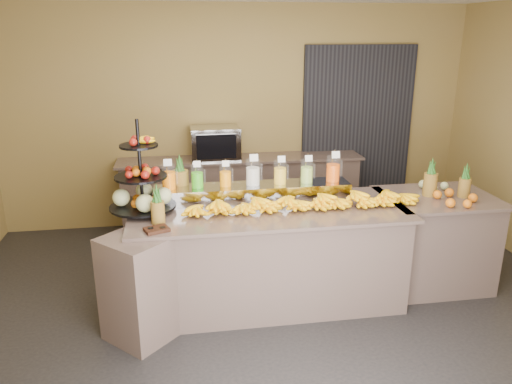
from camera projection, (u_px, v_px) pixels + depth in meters
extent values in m
plane|color=black|center=(274.00, 317.00, 4.51)|extent=(6.00, 6.00, 0.00)
cube|color=olive|center=(238.00, 117.00, 6.43)|extent=(6.00, 0.02, 2.80)
cube|color=black|center=(357.00, 130.00, 6.69)|extent=(1.50, 0.06, 2.20)
cube|color=gray|center=(269.00, 257.00, 4.65)|extent=(2.40, 0.90, 0.90)
cube|color=gray|center=(269.00, 211.00, 4.51)|extent=(2.50, 1.00, 0.03)
cube|color=gray|center=(140.00, 288.00, 4.10)|extent=(0.71, 0.71, 0.90)
cube|color=gray|center=(433.00, 241.00, 5.00)|extent=(1.00, 0.80, 0.90)
cube|color=gray|center=(439.00, 198.00, 4.86)|extent=(1.08, 0.88, 0.03)
cube|color=gray|center=(241.00, 193.00, 6.48)|extent=(3.00, 0.50, 0.90)
cube|color=gray|center=(241.00, 159.00, 6.34)|extent=(3.10, 0.55, 0.03)
cube|color=gray|center=(253.00, 192.00, 4.73)|extent=(1.85, 0.30, 0.15)
cylinder|color=silver|center=(169.00, 177.00, 4.55)|extent=(0.13, 0.13, 0.23)
cylinder|color=#FF7600|center=(169.00, 180.00, 4.56)|extent=(0.12, 0.12, 0.16)
cylinder|color=gray|center=(167.00, 171.00, 4.54)|extent=(0.01, 0.01, 0.27)
cube|color=white|center=(168.00, 163.00, 4.45)|extent=(0.07, 0.02, 0.06)
cylinder|color=silver|center=(197.00, 177.00, 4.59)|extent=(0.11, 0.11, 0.21)
cylinder|color=#33B113|center=(197.00, 180.00, 4.60)|extent=(0.11, 0.11, 0.14)
cylinder|color=gray|center=(195.00, 171.00, 4.59)|extent=(0.01, 0.01, 0.25)
cube|color=white|center=(197.00, 164.00, 4.50)|extent=(0.07, 0.02, 0.06)
cylinder|color=silver|center=(225.00, 176.00, 4.63)|extent=(0.11, 0.11, 0.20)
cylinder|color=#FF8B00|center=(225.00, 179.00, 4.64)|extent=(0.10, 0.10, 0.14)
cylinder|color=gray|center=(224.00, 171.00, 4.63)|extent=(0.01, 0.01, 0.24)
cube|color=white|center=(226.00, 164.00, 4.55)|extent=(0.06, 0.02, 0.06)
cylinder|color=silver|center=(253.00, 172.00, 4.67)|extent=(0.13, 0.13, 0.24)
cylinder|color=beige|center=(253.00, 176.00, 4.68)|extent=(0.12, 0.12, 0.17)
cylinder|color=gray|center=(251.00, 166.00, 4.66)|extent=(0.01, 0.01, 0.29)
cube|color=white|center=(254.00, 158.00, 4.56)|extent=(0.08, 0.02, 0.07)
cylinder|color=silver|center=(280.00, 172.00, 4.71)|extent=(0.12, 0.12, 0.22)
cylinder|color=yellow|center=(280.00, 176.00, 4.72)|extent=(0.11, 0.11, 0.15)
cylinder|color=gray|center=(278.00, 167.00, 4.70)|extent=(0.01, 0.01, 0.26)
cube|color=white|center=(282.00, 159.00, 4.61)|extent=(0.07, 0.02, 0.06)
cylinder|color=silver|center=(307.00, 171.00, 4.75)|extent=(0.12, 0.12, 0.22)
cylinder|color=#93BA49|center=(307.00, 175.00, 4.76)|extent=(0.11, 0.11, 0.15)
cylinder|color=gray|center=(305.00, 166.00, 4.74)|extent=(0.01, 0.01, 0.26)
cube|color=white|center=(309.00, 158.00, 4.65)|extent=(0.07, 0.02, 0.06)
cylinder|color=silver|center=(333.00, 169.00, 4.78)|extent=(0.13, 0.13, 0.24)
cylinder|color=#F45504|center=(333.00, 173.00, 4.80)|extent=(0.12, 0.12, 0.17)
cylinder|color=gray|center=(331.00, 163.00, 4.77)|extent=(0.01, 0.01, 0.29)
cube|color=white|center=(336.00, 155.00, 4.68)|extent=(0.08, 0.02, 0.07)
ellipsoid|color=yellow|center=(198.00, 208.00, 4.37)|extent=(0.26, 0.20, 0.11)
ellipsoid|color=yellow|center=(222.00, 207.00, 4.40)|extent=(0.26, 0.20, 0.11)
ellipsoid|color=yellow|center=(246.00, 205.00, 4.43)|extent=(0.26, 0.20, 0.11)
ellipsoid|color=yellow|center=(270.00, 204.00, 4.46)|extent=(0.26, 0.20, 0.11)
ellipsoid|color=yellow|center=(293.00, 203.00, 4.50)|extent=(0.26, 0.20, 0.11)
ellipsoid|color=yellow|center=(316.00, 202.00, 4.53)|extent=(0.26, 0.20, 0.11)
ellipsoid|color=yellow|center=(338.00, 200.00, 4.56)|extent=(0.26, 0.20, 0.11)
ellipsoid|color=yellow|center=(360.00, 199.00, 4.59)|extent=(0.26, 0.20, 0.11)
ellipsoid|color=yellow|center=(382.00, 198.00, 4.62)|extent=(0.26, 0.20, 0.11)
ellipsoid|color=yellow|center=(404.00, 197.00, 4.66)|extent=(0.26, 0.20, 0.11)
ellipsoid|color=yellow|center=(220.00, 199.00, 4.37)|extent=(0.22, 0.17, 0.10)
ellipsoid|color=yellow|center=(254.00, 197.00, 4.42)|extent=(0.22, 0.17, 0.10)
ellipsoid|color=yellow|center=(288.00, 195.00, 4.47)|extent=(0.22, 0.17, 0.10)
ellipsoid|color=yellow|center=(321.00, 193.00, 4.51)|extent=(0.22, 0.17, 0.10)
ellipsoid|color=yellow|center=(353.00, 192.00, 4.56)|extent=(0.22, 0.17, 0.10)
ellipsoid|color=yellow|center=(385.00, 190.00, 4.60)|extent=(0.22, 0.17, 0.10)
cylinder|color=black|center=(140.00, 166.00, 4.33)|extent=(0.04, 0.04, 0.83)
cylinder|color=black|center=(143.00, 206.00, 4.44)|extent=(0.74, 0.74, 0.02)
cylinder|color=black|center=(141.00, 176.00, 4.35)|extent=(0.58, 0.58, 0.02)
cylinder|color=black|center=(139.00, 146.00, 4.27)|extent=(0.42, 0.42, 0.02)
sphere|color=beige|center=(163.00, 196.00, 4.44)|extent=(0.16, 0.16, 0.16)
sphere|color=maroon|center=(155.00, 171.00, 4.36)|extent=(0.07, 0.07, 0.07)
sphere|color=orange|center=(132.00, 201.00, 4.41)|extent=(0.08, 0.08, 0.08)
cube|color=black|center=(157.00, 230.00, 4.00)|extent=(0.22, 0.20, 0.03)
cylinder|color=brown|center=(158.00, 213.00, 4.14)|extent=(0.11, 0.11, 0.19)
cone|color=#20501A|center=(157.00, 192.00, 4.08)|extent=(0.06, 0.06, 0.16)
cylinder|color=brown|center=(181.00, 185.00, 4.72)|extent=(0.15, 0.15, 0.28)
cone|color=#20501A|center=(180.00, 162.00, 4.65)|extent=(0.08, 0.08, 0.16)
cylinder|color=brown|center=(430.00, 184.00, 4.84)|extent=(0.12, 0.12, 0.22)
cylinder|color=brown|center=(464.00, 188.00, 4.81)|extent=(0.11, 0.11, 0.19)
ellipsoid|color=orange|center=(455.00, 198.00, 4.67)|extent=(0.34, 0.22, 0.08)
cube|color=gray|center=(215.00, 143.00, 6.22)|extent=(0.61, 0.44, 0.40)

